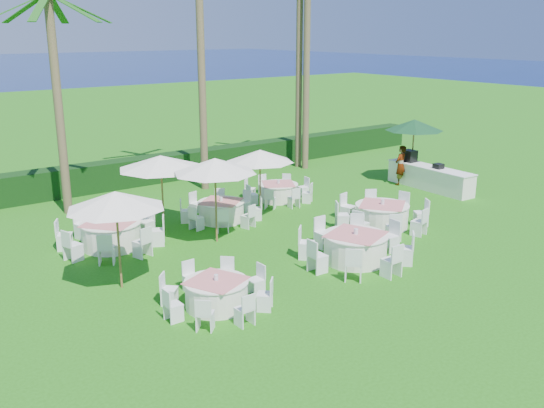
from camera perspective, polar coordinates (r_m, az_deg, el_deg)
The scene contains 19 objects.
ground at distance 18.14m, azimuth 3.40°, elevation -5.64°, with size 120.00×120.00×0.00m, color #216210.
hedge at distance 27.82m, azimuth -12.65°, elevation 3.01°, with size 34.00×1.00×1.20m, color black.
banquet_table_a at distance 15.35m, azimuth -5.25°, elevation -8.34°, with size 2.82×2.82×0.87m.
banquet_table_b at distance 18.34m, azimuth 7.85°, elevation -4.02°, with size 3.40×3.40×1.02m.
banquet_table_c at distance 21.65m, azimuth 10.30°, elevation -1.02°, with size 3.29×3.29×0.99m.
banquet_table_d at distance 19.99m, azimuth -14.88°, elevation -2.74°, with size 3.33×3.33×1.01m.
banquet_table_e at distance 22.05m, azimuth -4.80°, elevation -0.62°, with size 2.94×2.94×0.90m.
banquet_table_f at distance 24.63m, azimuth 0.60°, elevation 1.18°, with size 2.81×2.81×0.86m.
umbrella_a at distance 16.22m, azimuth -14.52°, elevation 0.35°, with size 2.60×2.60×2.69m.
umbrella_b at distance 19.35m, azimuth -5.39°, elevation 3.61°, with size 2.70×2.70×2.80m.
umbrella_c at distance 20.78m, azimuth -10.42°, elevation 3.89°, with size 2.92×2.92×2.65m.
umbrella_d at distance 21.86m, azimuth -1.14°, elevation 4.55°, with size 2.46×2.46×2.56m.
umbrella_green at distance 27.97m, azimuth 13.25°, elevation 7.25°, with size 2.59×2.59×2.87m.
buffet_table at distance 27.32m, azimuth 14.57°, elevation 2.49°, with size 1.07×4.30×1.52m.
staff_person at distance 27.66m, azimuth 12.01°, elevation 3.59°, with size 0.65×0.43×1.78m, color gray.
palm_b at distance 23.51m, azimuth -19.55°, elevation 9.57°, with size 4.40×4.01×7.94m.
palm_c at distance 25.90m, azimuth -6.79°, elevation 16.62°, with size 4.21×4.38×13.01m.
palm_d at distance 30.31m, azimuth 2.57°, elevation 13.06°, with size 4.40×3.96×9.31m.
palm_e at distance 29.88m, azimuth 3.29°, elevation 14.60°, with size 4.32×4.32×10.94m.
Camera 1 is at (-10.90, -12.86, 6.70)m, focal length 40.00 mm.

